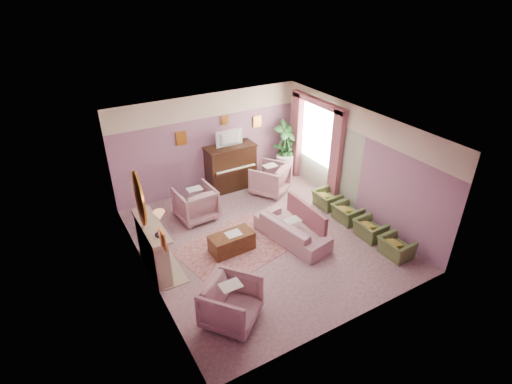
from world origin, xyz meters
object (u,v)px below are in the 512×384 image
sofa (292,226)px  piano (231,168)px  television (230,137)px  side_table (284,166)px  floral_armchair_left (196,202)px  olive_chair_c (347,211)px  olive_chair_d (327,197)px  floral_armchair_front (231,301)px  coffee_table (232,242)px  olive_chair_b (370,227)px  floral_armchair_right (270,178)px  olive_chair_a (396,245)px

sofa → piano: bearing=91.2°
television → sofa: 3.24m
television → side_table: 2.16m
piano → side_table: piano is taller
piano → television: size_ratio=1.75×
piano → floral_armchair_left: bearing=-146.3°
television → floral_armchair_left: television is taller
olive_chair_c → olive_chair_d: bearing=90.0°
floral_armchair_front → olive_chair_c: floral_armchair_front is taller
coffee_table → olive_chair_b: olive_chair_b is taller
television → olive_chair_b: 4.43m
coffee_table → floral_armchair_left: floral_armchair_left is taller
olive_chair_b → olive_chair_c: 0.82m
sofa → floral_armchair_right: floral_armchair_right is taller
floral_armchair_left → side_table: (3.28, 0.84, -0.13)m
olive_chair_b → olive_chair_c: (0.00, 0.82, 0.00)m
olive_chair_d → floral_armchair_left: bearing=159.2°
piano → olive_chair_b: piano is taller
television → olive_chair_d: size_ratio=1.16×
side_table → olive_chair_c: bearing=-90.2°
floral_armchair_right → coffee_table: bearing=-139.3°
television → olive_chair_d: 3.10m
coffee_table → olive_chair_d: olive_chair_d is taller
olive_chair_b → olive_chair_c: same height
olive_chair_b → side_table: side_table is taller
olive_chair_c → floral_armchair_right: bearing=112.2°
olive_chair_c → olive_chair_d: same height
floral_armchair_front → side_table: bearing=47.2°
piano → television: 0.95m
side_table → television: bearing=175.7°
sofa → olive_chair_b: bearing=-26.9°
olive_chair_c → olive_chair_d: size_ratio=1.00×
piano → floral_armchair_right: (0.82, -0.83, -0.17)m
coffee_table → sofa: 1.48m
floral_armchair_front → side_table: (4.07, 4.40, -0.13)m
olive_chair_c → sofa: bearing=178.9°
floral_armchair_front → television: bearing=62.9°
floral_armchair_left → olive_chair_c: (3.27, -2.06, -0.18)m
coffee_table → side_table: (3.12, 2.53, 0.12)m
floral_armchair_right → olive_chair_c: bearing=-67.8°
piano → olive_chair_b: 4.29m
television → sofa: bearing=-88.8°
floral_armchair_right → olive_chair_d: 1.71m
piano → floral_armchair_front: bearing=-116.8°
floral_armchair_left → coffee_table: bearing=-84.4°
coffee_table → floral_armchair_front: floral_armchair_front is taller
floral_armchair_left → olive_chair_d: bearing=-20.8°
floral_armchair_front → olive_chair_a: floral_armchair_front is taller
floral_armchair_right → side_table: (0.93, 0.65, -0.13)m
television → floral_armchair_left: 2.13m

